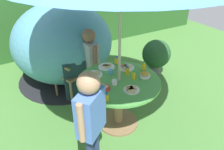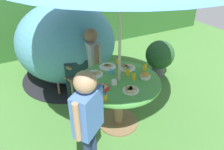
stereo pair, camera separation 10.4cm
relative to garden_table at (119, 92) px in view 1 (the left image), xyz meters
name	(u,v)px [view 1 (the left image)]	position (x,y,z in m)	size (l,w,h in m)	color
ground_plane	(118,123)	(0.00, 0.00, -0.56)	(10.00, 10.00, 0.02)	#477A38
hedge_backdrop	(49,13)	(0.00, 3.24, 0.35)	(9.00, 0.70, 1.80)	#285623
garden_table	(119,92)	(0.00, 0.00, 0.00)	(1.11, 1.11, 0.76)	brown
wooden_chair	(67,65)	(-0.36, 1.07, 0.03)	(0.57, 0.58, 1.05)	brown
dome_tent	(63,43)	(-0.21, 1.65, 0.18)	(1.97, 1.97, 1.49)	teal
potted_plant	(156,55)	(1.41, 0.87, -0.13)	(0.57, 0.57, 0.74)	#595960
child_in_grey_shirt	(90,56)	(-0.05, 0.80, 0.23)	(0.21, 0.42, 1.23)	#3F3F47
child_in_blue_shirt	(91,113)	(-0.65, -0.50, 0.29)	(0.39, 0.36, 1.32)	navy
snack_bowl	(145,75)	(0.34, -0.11, 0.24)	(0.14, 0.14, 0.07)	white
plate_center_back	(132,89)	(0.01, -0.28, 0.22)	(0.20, 0.20, 0.03)	white
plate_near_left	(107,66)	(0.02, 0.39, 0.22)	(0.25, 0.25, 0.03)	white
plate_front_edge	(126,67)	(0.26, 0.23, 0.22)	(0.24, 0.24, 0.03)	white
plate_mid_right	(102,88)	(-0.29, -0.07, 0.22)	(0.20, 0.20, 0.03)	red
plate_back_edge	(94,74)	(-0.23, 0.28, 0.22)	(0.24, 0.24, 0.03)	white
juice_bottle_near_right	(127,71)	(0.17, 0.06, 0.26)	(0.05, 0.05, 0.13)	yellow
juice_bottle_far_left	(107,97)	(-0.36, -0.31, 0.25)	(0.05, 0.05, 0.11)	yellow
juice_bottle_far_right	(144,66)	(0.45, 0.06, 0.27)	(0.05, 0.05, 0.13)	yellow
juice_bottle_center_front	(134,75)	(0.18, -0.08, 0.26)	(0.04, 0.04, 0.12)	yellow
juice_bottle_mid_left	(116,60)	(0.21, 0.43, 0.26)	(0.06, 0.06, 0.11)	yellow
cup_near	(114,82)	(-0.11, -0.06, 0.24)	(0.07, 0.07, 0.06)	white
cup_far	(111,72)	(-0.02, 0.19, 0.24)	(0.07, 0.07, 0.06)	#4C99D8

